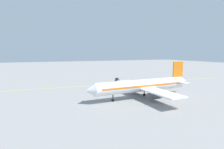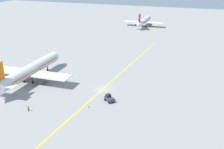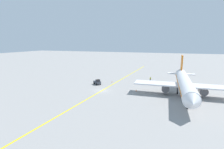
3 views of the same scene
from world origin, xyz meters
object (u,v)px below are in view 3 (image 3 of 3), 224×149
at_px(airplane_at_gate, 184,83).
at_px(traffic_cone_mid_apron, 191,91).
at_px(traffic_cone_near_nose, 136,90).
at_px(traffic_cone_by_wingtip, 112,82).
at_px(ground_crew_worker, 150,79).
at_px(baggage_tug_dark, 97,82).

relative_size(airplane_at_gate, traffic_cone_mid_apron, 64.55).
height_order(airplane_at_gate, traffic_cone_mid_apron, airplane_at_gate).
distance_m(traffic_cone_near_nose, traffic_cone_by_wingtip, 14.46).
relative_size(ground_crew_worker, traffic_cone_by_wingtip, 3.05).
height_order(airplane_at_gate, traffic_cone_near_nose, airplane_at_gate).
xyz_separation_m(baggage_tug_dark, traffic_cone_by_wingtip, (-3.76, -5.21, -0.63)).
xyz_separation_m(ground_crew_worker, traffic_cone_mid_apron, (-13.92, 11.13, -0.63)).
bearing_deg(ground_crew_worker, traffic_cone_mid_apron, 141.35).
relative_size(ground_crew_worker, traffic_cone_near_nose, 3.05).
bearing_deg(traffic_cone_near_nose, ground_crew_worker, -97.91).
relative_size(traffic_cone_near_nose, traffic_cone_mid_apron, 1.00).
bearing_deg(airplane_at_gate, traffic_cone_mid_apron, -114.12).
distance_m(baggage_tug_dark, traffic_cone_by_wingtip, 6.46).
xyz_separation_m(traffic_cone_mid_apron, traffic_cone_by_wingtip, (27.45, -4.07, 0.00)).
height_order(traffic_cone_near_nose, traffic_cone_by_wingtip, same).
bearing_deg(traffic_cone_by_wingtip, baggage_tug_dark, 54.17).
relative_size(airplane_at_gate, baggage_tug_dark, 10.71).
relative_size(airplane_at_gate, traffic_cone_near_nose, 64.55).
bearing_deg(baggage_tug_dark, traffic_cone_near_nose, 165.81).
relative_size(traffic_cone_near_nose, traffic_cone_by_wingtip, 1.00).
relative_size(airplane_at_gate, traffic_cone_by_wingtip, 64.55).
xyz_separation_m(ground_crew_worker, traffic_cone_by_wingtip, (13.54, 7.06, -0.63)).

